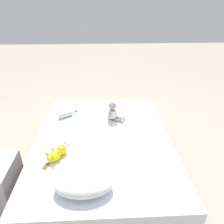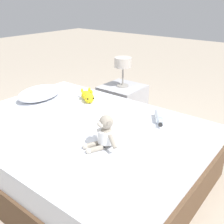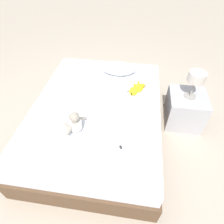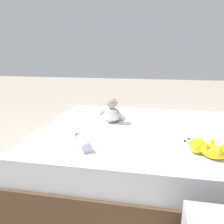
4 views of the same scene
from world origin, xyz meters
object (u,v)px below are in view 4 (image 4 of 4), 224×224
plush_yellow_creature (206,149)px  glass_bottle (83,143)px  bed (155,156)px  plush_monkey (113,112)px

plush_yellow_creature → glass_bottle: size_ratio=1.28×
bed → plush_yellow_creature: size_ratio=6.63×
plush_yellow_creature → glass_bottle: bearing=-87.8°
bed → plush_monkey: 0.54m
bed → glass_bottle: bearing=-46.3°
glass_bottle → plush_yellow_creature: bearing=92.2°
plush_monkey → plush_yellow_creature: size_ratio=0.90×
bed → glass_bottle: size_ratio=8.47×
plush_monkey → plush_yellow_creature: bearing=50.7°
plush_yellow_creature → bed: bearing=-145.8°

